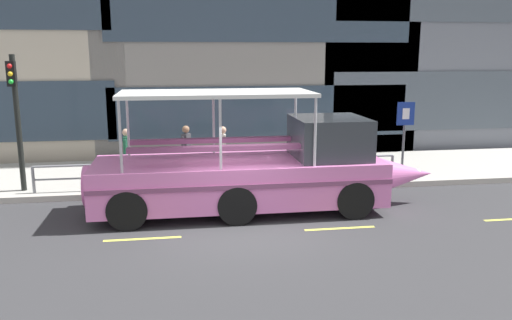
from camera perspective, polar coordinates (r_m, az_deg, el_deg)
ground_plane at (r=13.22m, az=-1.61°, el=-7.27°), size 120.00×120.00×0.00m
sidewalk at (r=18.55m, az=-3.82°, el=-1.40°), size 32.00×4.80×0.18m
curb_edge at (r=16.15m, az=-3.02°, el=-3.40°), size 32.00×0.18×0.18m
lane_centreline at (r=12.73m, az=-1.31°, el=-8.01°), size 25.80×0.12×0.01m
curb_guardrail at (r=16.30m, az=-3.73°, el=-0.91°), size 11.29×0.09×0.83m
traffic_light_pole at (r=16.88m, az=-24.69°, el=5.01°), size 0.24×0.46×4.05m
parking_sign at (r=17.98m, az=15.91°, el=3.56°), size 0.60×0.12×2.50m
duck_tour_boat at (r=14.29m, az=0.37°, el=-1.26°), size 9.67×2.58×3.27m
pedestrian_near_bow at (r=17.70m, az=8.56°, el=1.55°), size 0.23×0.49×1.70m
pedestrian_mid_left at (r=17.05m, az=-3.63°, el=1.37°), size 0.24×0.50×1.75m
pedestrian_mid_right at (r=17.27m, az=-7.61°, el=1.44°), size 0.32×0.46×1.76m
pedestrian_near_stern at (r=17.27m, az=-13.91°, el=1.10°), size 0.23×0.50×1.71m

